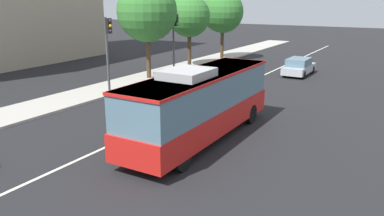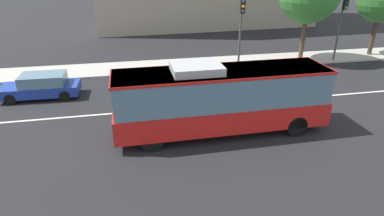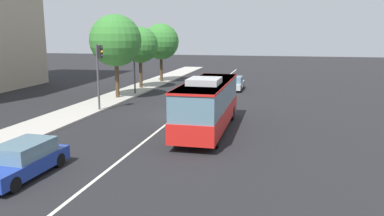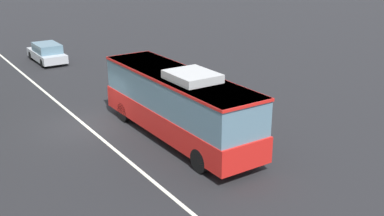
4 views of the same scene
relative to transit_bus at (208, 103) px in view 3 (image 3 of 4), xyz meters
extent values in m
plane|color=black|center=(3.91, 3.04, -1.81)|extent=(160.00, 160.00, 0.00)
cube|color=#B2ADA3|center=(3.91, 10.86, -1.74)|extent=(80.00, 3.34, 0.14)
cube|color=silver|center=(3.91, 3.04, -1.80)|extent=(76.00, 0.16, 0.01)
cube|color=red|center=(0.02, 0.00, -0.83)|extent=(10.01, 2.56, 1.10)
cube|color=slate|center=(0.02, 0.00, 0.50)|extent=(9.81, 2.48, 1.58)
cube|color=red|center=(0.02, 0.00, 1.23)|extent=(9.91, 2.53, 0.12)
cube|color=#B2B2B2|center=(-1.18, -0.01, 1.47)|extent=(2.21, 1.81, 0.36)
cylinder|color=black|center=(3.42, 1.12, -1.31)|extent=(1.00, 0.31, 1.00)
cylinder|color=black|center=(3.43, -1.08, -1.31)|extent=(1.00, 0.31, 1.00)
cylinder|color=black|center=(-3.38, 1.08, -1.31)|extent=(1.00, 0.31, 1.00)
cylinder|color=black|center=(-3.37, -1.12, -1.31)|extent=(1.00, 0.31, 1.00)
cube|color=#1E3899|center=(-9.46, 6.23, -1.29)|extent=(4.54, 1.90, 0.60)
cube|color=slate|center=(-9.21, 6.23, -0.67)|extent=(2.55, 1.71, 0.64)
cylinder|color=black|center=(-10.98, 5.46, -1.49)|extent=(0.64, 0.23, 0.64)
cylinder|color=black|center=(-7.98, 5.40, -1.49)|extent=(0.64, 0.23, 0.64)
cylinder|color=black|center=(-7.94, 7.00, -1.49)|extent=(0.64, 0.23, 0.64)
cube|color=#B7BABF|center=(18.15, 0.52, -1.29)|extent=(4.51, 1.81, 0.60)
cube|color=slate|center=(17.90, 0.52, -0.67)|extent=(2.52, 1.66, 0.64)
cylinder|color=black|center=(19.65, 1.33, -1.49)|extent=(0.64, 0.22, 0.64)
cylinder|color=black|center=(19.66, -0.27, -1.49)|extent=(0.64, 0.22, 0.64)
cylinder|color=black|center=(16.65, 1.32, -1.49)|extent=(0.64, 0.22, 0.64)
cylinder|color=black|center=(16.66, -0.28, -1.49)|extent=(0.64, 0.22, 0.64)
cylinder|color=#47474C|center=(4.15, 9.46, 0.79)|extent=(0.16, 0.16, 5.20)
cube|color=black|center=(4.12, 9.18, 2.84)|extent=(0.34, 0.31, 0.96)
sphere|color=#2D2D2D|center=(4.11, 9.03, 3.16)|extent=(0.22, 0.22, 0.22)
sphere|color=#F9A514|center=(4.11, 9.03, 2.84)|extent=(0.22, 0.22, 0.22)
sphere|color=#2D2D2D|center=(4.11, 9.03, 2.52)|extent=(0.22, 0.22, 0.22)
cylinder|color=#47474C|center=(12.52, 9.76, 0.79)|extent=(0.16, 0.16, 5.20)
cube|color=black|center=(12.50, 9.48, 2.84)|extent=(0.34, 0.30, 0.96)
sphere|color=#2D2D2D|center=(12.49, 9.33, 3.16)|extent=(0.22, 0.22, 0.22)
sphere|color=#2D2D2D|center=(12.49, 9.33, 2.84)|extent=(0.22, 0.22, 0.22)
sphere|color=#1ED838|center=(12.49, 9.33, 2.52)|extent=(0.22, 0.22, 0.22)
cylinder|color=#4C3823|center=(22.63, 10.21, -0.11)|extent=(0.36, 0.36, 3.39)
sphere|color=#387F33|center=(22.63, 10.21, 3.23)|extent=(4.39, 4.39, 4.39)
cylinder|color=#4C3823|center=(16.57, 10.66, -0.14)|extent=(0.36, 0.36, 3.34)
sphere|color=#387F33|center=(16.57, 10.66, 2.99)|extent=(3.88, 3.88, 3.88)
cylinder|color=#4C3823|center=(9.91, 10.47, 0.00)|extent=(0.36, 0.36, 3.62)
sphere|color=#387F33|center=(9.91, 10.47, 3.58)|extent=(4.73, 4.73, 4.73)
cube|color=slate|center=(19.07, 30.43, 0.30)|extent=(0.63, 11.60, 1.50)
camera|label=1|loc=(-14.59, -8.28, 4.45)|focal=35.68mm
camera|label=2|loc=(-4.02, -13.21, 5.76)|focal=29.95mm
camera|label=3|loc=(-22.77, -4.30, 4.20)|focal=35.58mm
camera|label=4|loc=(-17.18, 10.61, 6.85)|focal=43.73mm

